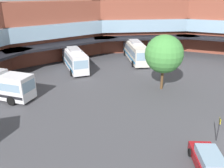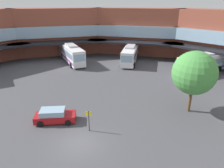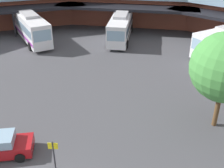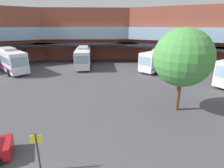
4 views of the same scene
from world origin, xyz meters
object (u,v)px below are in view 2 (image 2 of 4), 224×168
(bus_0, at_px, (71,53))
(bus_3, at_px, (202,63))
(bus_1, at_px, (130,54))
(stop_sign_post, at_px, (89,119))
(parked_car, at_px, (55,116))
(plaza_tree, at_px, (194,73))

(bus_0, xyz_separation_m, bus_3, (25.54, 6.17, -0.11))
(bus_1, xyz_separation_m, bus_3, (14.36, 0.15, 0.00))
(bus_1, bearing_deg, bus_3, 72.59)
(bus_3, bearing_deg, bus_0, -43.54)
(bus_0, xyz_separation_m, bus_1, (11.18, 6.02, -0.12))
(stop_sign_post, bearing_deg, parked_car, -173.91)
(bus_1, relative_size, stop_sign_post, 4.90)
(bus_0, relative_size, parked_car, 2.44)
(bus_1, bearing_deg, stop_sign_post, -2.29)
(stop_sign_post, bearing_deg, bus_1, 105.72)
(bus_0, bearing_deg, bus_1, 63.32)
(bus_0, relative_size, plaza_tree, 1.53)
(bus_1, xyz_separation_m, stop_sign_post, (7.07, -25.12, -0.43))
(stop_sign_post, bearing_deg, plaza_tree, 49.07)
(bus_0, distance_m, plaza_tree, 28.25)
(bus_0, distance_m, bus_3, 26.27)
(parked_car, relative_size, stop_sign_post, 2.02)
(bus_0, height_order, bus_1, bus_0)
(bus_3, bearing_deg, parked_car, 8.60)
(bus_3, distance_m, parked_car, 28.24)
(parked_car, relative_size, plaza_tree, 0.63)
(bus_1, xyz_separation_m, plaza_tree, (15.18, -15.76, 3.04))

